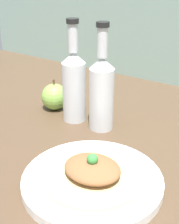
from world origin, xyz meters
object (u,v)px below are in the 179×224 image
object	(u,v)px
plated_food	(92,171)
cider_bottle_left	(74,84)
cider_bottle_right	(102,90)
apple	(55,97)
plate	(92,179)

from	to	relation	value
plated_food	cider_bottle_left	distance (cm)	30.15
cider_bottle_left	cider_bottle_right	size ratio (longest dim) A/B	1.00
plated_food	cider_bottle_left	size ratio (longest dim) A/B	0.71
plated_food	cider_bottle_right	size ratio (longest dim) A/B	0.71
plated_food	apple	size ratio (longest dim) A/B	2.08
cider_bottle_left	cider_bottle_right	distance (cm)	8.75
plated_food	cider_bottle_left	world-z (taller)	cider_bottle_left
plate	cider_bottle_left	bearing A→B (deg)	133.84
plated_food	apple	distance (cm)	37.48
apple	cider_bottle_right	bearing A→B (deg)	-7.02
plate	cider_bottle_left	world-z (taller)	cider_bottle_left
cider_bottle_left	plated_food	bearing A→B (deg)	-46.16
cider_bottle_left	cider_bottle_right	world-z (taller)	same
plated_food	cider_bottle_right	bearing A→B (deg)	118.63
plate	plated_food	world-z (taller)	plated_food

